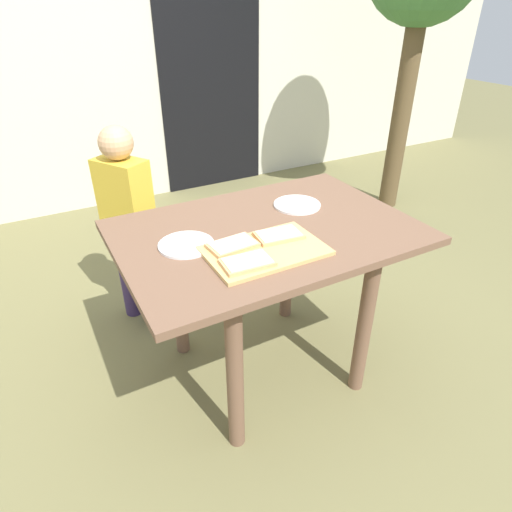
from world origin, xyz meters
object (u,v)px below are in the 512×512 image
pizza_slice_near_left (247,262)px  plate_white_right (297,205)px  plate_white_left (186,245)px  child_left (128,219)px  dining_table (267,255)px  cutting_board (265,251)px  pizza_slice_far_right (279,235)px  pizza_slice_far_left (233,245)px

pizza_slice_near_left → plate_white_right: pizza_slice_near_left is taller
plate_white_left → child_left: 0.65m
dining_table → pizza_slice_near_left: bearing=-132.7°
cutting_board → pizza_slice_far_right: size_ratio=2.30×
cutting_board → pizza_slice_near_left: size_ratio=2.35×
pizza_slice_near_left → child_left: child_left is taller
pizza_slice_near_left → plate_white_right: (0.42, 0.34, -0.02)m
dining_table → plate_white_right: (0.22, 0.13, 0.12)m
dining_table → plate_white_left: 0.35m
pizza_slice_far_right → child_left: child_left is taller
child_left → dining_table: bearing=-58.8°
pizza_slice_near_left → cutting_board: bearing=31.1°
pizza_slice_far_left → pizza_slice_far_right: size_ratio=0.98×
cutting_board → plate_white_left: size_ratio=2.06×
dining_table → cutting_board: (-0.10, -0.16, 0.13)m
pizza_slice_far_right → dining_table: bearing=84.5°
pizza_slice_near_left → child_left: bearing=102.5°
dining_table → child_left: (-0.39, 0.65, -0.03)m
pizza_slice_far_left → plate_white_left: bearing=140.0°
plate_white_left → child_left: child_left is taller
plate_white_right → plate_white_left: (-0.55, -0.10, 0.00)m
plate_white_left → child_left: size_ratio=0.20×
cutting_board → plate_white_left: (-0.23, 0.18, -0.00)m
plate_white_right → cutting_board: bearing=-138.7°
dining_table → pizza_slice_near_left: 0.33m
cutting_board → plate_white_right: bearing=41.3°
dining_table → pizza_slice_far_right: pizza_slice_far_right is taller
cutting_board → pizza_slice_near_left: pizza_slice_near_left is taller
cutting_board → pizza_slice_near_left: 0.12m
dining_table → plate_white_left: size_ratio=5.69×
pizza_slice_far_left → child_left: child_left is taller
pizza_slice_near_left → plate_white_right: bearing=39.1°
pizza_slice_near_left → plate_white_right: size_ratio=0.88×
pizza_slice_far_left → plate_white_left: size_ratio=0.88×
pizza_slice_far_right → plate_white_left: size_ratio=0.90×
pizza_slice_far_right → plate_white_right: (0.23, 0.23, -0.02)m
dining_table → child_left: 0.76m
pizza_slice_near_left → child_left: (-0.19, 0.87, -0.17)m
dining_table → plate_white_left: (-0.33, 0.02, 0.12)m
pizza_slice_far_left → plate_white_left: (-0.13, 0.11, -0.02)m
cutting_board → pizza_slice_far_right: pizza_slice_far_right is taller
child_left → pizza_slice_near_left: bearing=-77.5°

